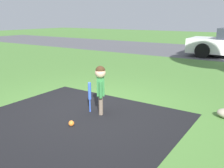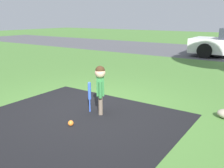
# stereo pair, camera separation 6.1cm
# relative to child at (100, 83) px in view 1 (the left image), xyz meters

# --- Properties ---
(ground_plane) EXTENTS (60.00, 60.00, 0.00)m
(ground_plane) POSITION_rel_child_xyz_m (-0.35, 0.02, -0.62)
(ground_plane) COLOR #477533
(street_strip) EXTENTS (40.00, 6.00, 0.01)m
(street_strip) POSITION_rel_child_xyz_m (-0.35, 10.58, -0.61)
(street_strip) COLOR #4C4C51
(street_strip) RESTS_ON ground
(child) EXTENTS (0.27, 0.32, 0.95)m
(child) POSITION_rel_child_xyz_m (0.00, 0.00, 0.00)
(child) COLOR #6B5B4C
(child) RESTS_ON ground
(baseball_bat) EXTENTS (0.06, 0.06, 0.62)m
(baseball_bat) POSITION_rel_child_xyz_m (-0.22, -0.07, -0.21)
(baseball_bat) COLOR blue
(baseball_bat) RESTS_ON ground
(sports_ball) EXTENTS (0.10, 0.10, 0.10)m
(sports_ball) POSITION_rel_child_xyz_m (-0.07, -0.77, -0.57)
(sports_ball) COLOR orange
(sports_ball) RESTS_ON ground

